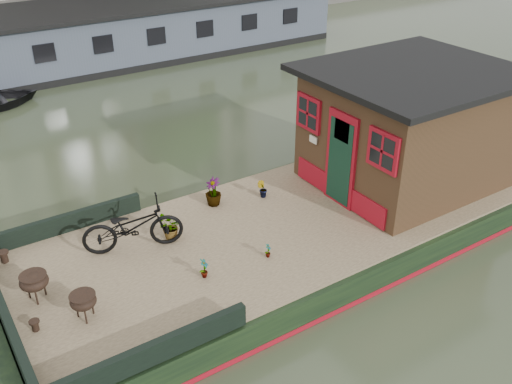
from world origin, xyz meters
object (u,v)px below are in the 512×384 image
bicycle (133,226)px  brazier_rear (35,287)px  cabin (408,126)px  brazier_front (84,306)px  potted_plant_a (204,268)px

bicycle → brazier_rear: size_ratio=3.70×
cabin → brazier_front: cabin is taller
potted_plant_a → bicycle: bearing=114.1°
bicycle → brazier_rear: 1.87m
cabin → bicycle: size_ratio=2.32×
brazier_front → cabin: bearing=4.5°
brazier_rear → potted_plant_a: bearing=-21.2°
bicycle → brazier_rear: bearing=121.4°
potted_plant_a → brazier_front: size_ratio=0.83×
bicycle → potted_plant_a: size_ratio=4.76×
cabin → brazier_rear: size_ratio=8.58×
cabin → brazier_front: (-7.09, -0.56, -1.01)m
brazier_front → brazier_rear: (-0.48, 0.83, 0.01)m
bicycle → brazier_front: (-1.31, -1.28, -0.23)m
brazier_front → brazier_rear: brazier_rear is taller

